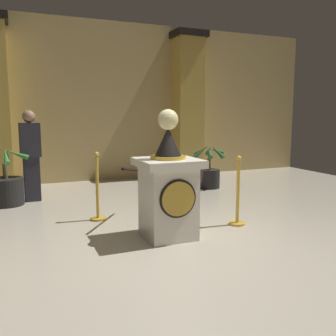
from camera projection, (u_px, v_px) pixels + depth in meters
name	position (u px, v px, depth m)	size (l,w,h in m)	color
ground_plane	(184.00, 244.00, 4.67)	(11.84, 11.84, 0.00)	#B2A893
back_wall	(96.00, 102.00, 8.99)	(11.84, 0.16, 3.81)	tan
pedestal_clock	(168.00, 189.00, 4.85)	(0.78, 0.78, 1.68)	silver
stanchion_near	(238.00, 201.00, 5.46)	(0.24, 0.24, 1.03)	gold
stanchion_far	(98.00, 196.00, 5.70)	(0.24, 0.24, 1.06)	gold
velvet_rope	(166.00, 170.00, 5.52)	(1.48, 1.47, 0.22)	black
column_right	(187.00, 106.00, 9.59)	(0.82, 0.82, 3.66)	black
potted_palm_left	(6.00, 188.00, 6.63)	(0.79, 0.80, 1.08)	black
potted_palm_right	(209.00, 173.00, 8.19)	(0.76, 0.71, 0.98)	black
bystander_guest	(31.00, 153.00, 6.86)	(0.37, 0.24, 1.68)	#26262D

